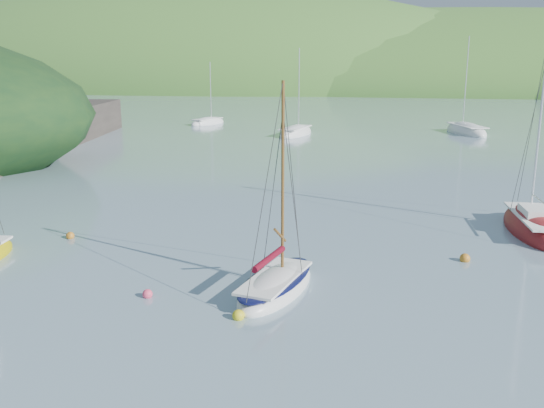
% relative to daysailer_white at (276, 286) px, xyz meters
% --- Properties ---
extents(ground, '(700.00, 700.00, 0.00)m').
position_rel_daysailer_white_xyz_m(ground, '(-2.84, -3.16, -0.20)').
color(ground, '#7690A3').
rests_on(ground, ground).
extents(shoreline_hills, '(690.00, 135.00, 56.00)m').
position_rel_daysailer_white_xyz_m(shoreline_hills, '(-12.50, 169.26, -0.20)').
color(shoreline_hills, '#396024').
rests_on(shoreline_hills, ground).
extents(daysailer_white, '(2.98, 5.72, 8.37)m').
position_rel_daysailer_white_xyz_m(daysailer_white, '(0.00, 0.00, 0.00)').
color(daysailer_white, white).
rests_on(daysailer_white, ground).
extents(sloop_red, '(3.05, 7.40, 10.69)m').
position_rel_daysailer_white_xyz_m(sloop_red, '(11.15, 10.52, 0.01)').
color(sloop_red, maroon).
rests_on(sloop_red, ground).
extents(distant_sloop_a, '(3.95, 7.64, 10.38)m').
position_rel_daysailer_white_xyz_m(distant_sloop_a, '(-7.34, 46.21, -0.02)').
color(distant_sloop_a, white).
rests_on(distant_sloop_a, ground).
extents(distant_sloop_b, '(5.58, 8.79, 11.83)m').
position_rel_daysailer_white_xyz_m(distant_sloop_b, '(11.61, 51.71, -0.00)').
color(distant_sloop_b, white).
rests_on(distant_sloop_b, ground).
extents(distant_sloop_c, '(4.24, 6.41, 8.64)m').
position_rel_daysailer_white_xyz_m(distant_sloop_c, '(-20.48, 54.71, -0.04)').
color(distant_sloop_c, white).
rests_on(distant_sloop_c, ground).
extents(mooring_buoys, '(18.95, 8.23, 0.45)m').
position_rel_daysailer_white_xyz_m(mooring_buoys, '(-1.22, 1.68, -0.08)').
color(mooring_buoys, gold).
rests_on(mooring_buoys, ground).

